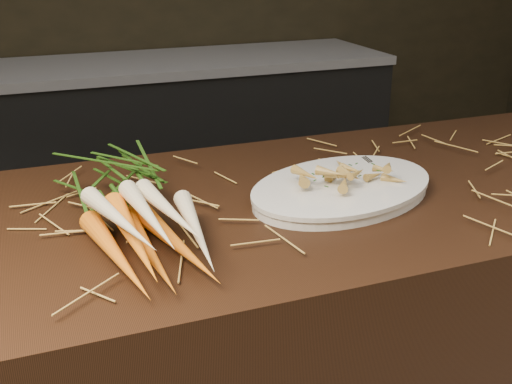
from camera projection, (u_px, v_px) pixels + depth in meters
The scene contains 7 objects.
main_counter at pixel (302, 384), 1.40m from camera, with size 2.40×0.70×0.90m, color black.
back_counter at pixel (196, 143), 3.15m from camera, with size 1.82×0.62×0.84m.
straw_bedding at pixel (309, 189), 1.23m from camera, with size 1.40×0.60×0.02m, color #A3863E, non-canonical shape.
root_veg_bunch at pixel (122, 198), 1.09m from camera, with size 0.22×0.54×0.10m.
serving_platter at pixel (342, 190), 1.22m from camera, with size 0.40×0.26×0.02m, color white, non-canonical shape.
roasted_veg_heap at pixel (343, 174), 1.21m from camera, with size 0.19×0.14×0.04m, color olive, non-canonical shape.
serving_fork at pixel (396, 170), 1.29m from camera, with size 0.01×0.15×0.00m, color silver.
Camera 1 is at (-0.51, -0.74, 1.36)m, focal length 45.00 mm.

